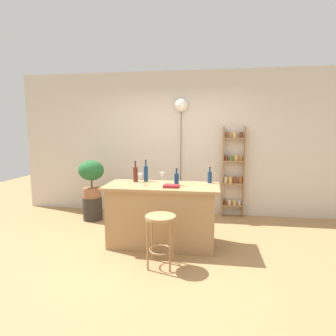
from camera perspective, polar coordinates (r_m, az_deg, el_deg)
The scene contains 15 objects.
ground at distance 3.95m, azimuth -1.99°, elevation -17.06°, with size 12.00×12.00×0.00m, color #A37A4C.
back_wall at distance 5.52m, azimuth 1.66°, elevation 5.06°, with size 6.40×0.10×2.80m, color beige.
kitchen_counter at distance 4.07m, azimuth -1.24°, elevation -9.60°, with size 1.63×0.72×0.88m.
bar_stool at distance 3.43m, azimuth -1.55°, elevation -12.26°, with size 0.37×0.37×0.64m.
spice_shelf at distance 5.42m, azimuth 13.33°, elevation -0.62°, with size 0.41×0.13×1.73m.
plant_stool at distance 5.40m, azimuth -15.32°, elevation -8.06°, with size 0.35×0.35×0.42m, color #2D2823.
potted_plant at distance 5.27m, azimuth -15.57°, elevation -1.40°, with size 0.47×0.42×0.70m.
bottle_spirits_clear at distance 4.15m, azimuth 8.61°, elevation -1.84°, with size 0.06×0.06×0.24m.
bottle_vinegar at distance 3.92m, azimuth 1.77°, elevation -2.27°, with size 0.07×0.07×0.25m.
bottle_sauce_amber at distance 4.21m, azimuth -6.74°, elevation -1.23°, with size 0.07×0.07×0.32m.
bottle_olive_oil at distance 4.23m, azimuth -4.59°, elevation -1.09°, with size 0.06×0.06×0.33m.
wine_glass_left at distance 3.99m, azimuth -5.78°, elevation -1.78°, with size 0.07×0.07×0.16m.
wine_glass_center at distance 4.08m, azimuth -1.26°, elevation -1.53°, with size 0.07×0.07×0.16m.
cookbook at distance 3.79m, azimuth 0.66°, elevation -3.76°, with size 0.21×0.15×0.04m, color maroon.
pendant_globe_light at distance 5.41m, azimuth 2.75°, elevation 12.63°, with size 0.25×0.25×2.27m.
Camera 1 is at (0.67, -3.53, 1.66)m, focal length 29.49 mm.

